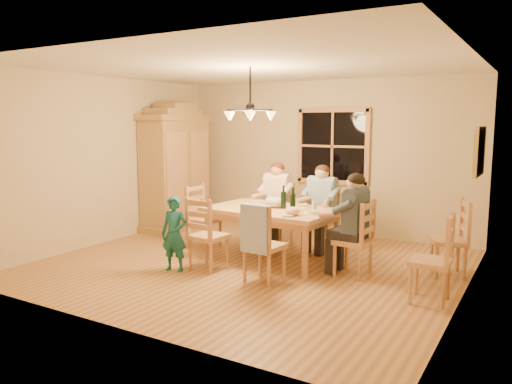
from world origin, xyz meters
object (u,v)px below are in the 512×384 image
Objects in this scene: wine_bottle_a at (283,197)px; child at (174,234)px; wine_bottle_b at (293,200)px; chair_near_right at (264,258)px; adult_slate_man at (354,212)px; armoire at (175,172)px; chair_near_left at (208,247)px; chair_far_left at (277,226)px; chair_end_right at (353,253)px; chair_end_left at (204,229)px; chair_spare_back at (448,252)px; chair_far_right at (321,232)px; adult_woman at (277,193)px; dining_table at (271,215)px; chair_spare_front at (430,275)px; adult_plaid_man at (322,197)px; chandelier at (250,114)px.

child is at bearing -131.70° from wine_bottle_a.
chair_near_right is at bearing -89.24° from wine_bottle_b.
wine_bottle_a is at bearing 86.43° from adult_slate_man.
chair_near_left is at bearing -41.53° from armoire.
chair_far_left is 2.05m from child.
chair_end_right is at bearing 13.77° from child.
chair_near_left is at bearing -127.65° from wine_bottle_a.
chair_end_left is 1.75m from wine_bottle_b.
chair_spare_back is (1.92, 1.43, 0.00)m from chair_near_right.
chair_far_right is 0.97m from adult_woman.
chair_near_left is 3.13m from chair_spare_back.
chair_end_left is 3.59m from chair_spare_back.
dining_table is 1.27m from adult_slate_man.
chair_spare_back is (3.17, 1.65, -0.20)m from child.
armoire is 2.75m from child.
chair_near_left is 1.13× the size of adult_slate_man.
wine_bottle_a is 2.32m from chair_spare_front.
chair_far_left is 1.00× the size of chair_end_right.
adult_plaid_man is (0.00, -0.00, 0.54)m from chair_far_right.
adult_plaid_man is at bearing 46.64° from adult_slate_man.
adult_plaid_man is 0.91m from wine_bottle_b.
chair_spare_front is (1.05, -0.48, -0.54)m from adult_slate_man.
armoire is 1.76m from chair_end_left.
chair_spare_front is at bearing 155.77° from adult_woman.
child reaches higher than chair_end_left.
chair_near_left is 3.00× the size of wine_bottle_b.
chair_near_right is 2.01m from adult_woman.
armoire is 5.18m from chair_spare_front.
chandelier is 0.88× the size of adult_woman.
chair_near_left is at bearing 92.31° from chair_spare_front.
adult_woman is 0.88× the size of chair_spare_front.
chair_end_right is at bearing -7.85° from wine_bottle_a.
adult_slate_man is (1.77, 0.72, 0.54)m from chair_near_left.
chair_near_left and chair_end_right have the same top height.
armoire is 1.22× the size of dining_table.
chair_end_left is (-1.67, -0.73, 0.00)m from chair_far_right.
chair_end_right is 0.54m from adult_slate_man.
chair_end_right is at bearing -78.59° from adult_slate_man.
chair_near_right is at bearing 136.74° from chair_end_right.
adult_woman is at bearing 63.43° from chair_end_right.
child is 1.01× the size of chair_spare_front.
chair_end_left is 1.29m from adult_woman.
wine_bottle_a is 0.26m from wine_bottle_b.
chair_end_right is (1.40, 0.25, -1.77)m from chandelier.
adult_slate_man is at bearing -7.85° from wine_bottle_a.
armoire is 2.63× the size of adult_woman.
chandelier reaches higher than armoire.
adult_plaid_man reaches higher than chair_end_right.
adult_woman reaches higher than chair_end_right.
armoire is 2.31m from chair_far_left.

